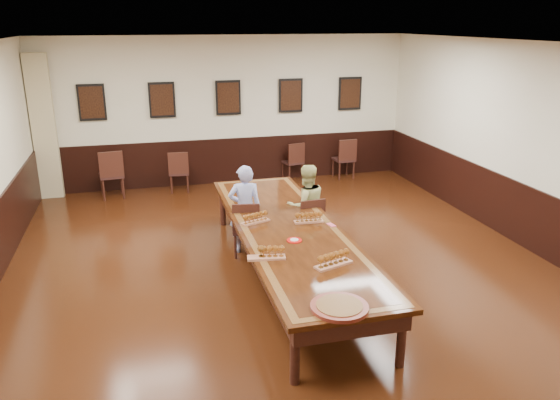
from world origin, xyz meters
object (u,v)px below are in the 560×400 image
object	(u,v)px
spare_chair_b	(179,171)
conference_table	(289,237)
chair_man	(246,227)
person_woman	(306,206)
chair_woman	(308,223)
spare_chair_d	(344,158)
carved_platter	(339,307)
spare_chair_a	(111,174)
spare_chair_c	(293,161)
person_man	(245,209)

from	to	relation	value
spare_chair_b	conference_table	bearing A→B (deg)	108.79
chair_man	person_woman	world-z (taller)	person_woman
chair_woman	person_woman	xyz separation A→B (m)	(-0.01, 0.09, 0.25)
spare_chair_b	person_woman	bearing A→B (deg)	120.41
chair_woman	spare_chair_d	xyz separation A→B (m)	(2.04, 3.76, 0.03)
carved_platter	conference_table	bearing A→B (deg)	87.31
chair_man	conference_table	size ratio (longest dim) A/B	0.18
chair_man	chair_woman	distance (m)	1.00
spare_chair_b	spare_chair_d	size ratio (longest dim) A/B	0.95
spare_chair_a	person_woman	bearing A→B (deg)	124.24
person_woman	carved_platter	world-z (taller)	person_woman
chair_woman	conference_table	xyz separation A→B (m)	(-0.57, -0.93, 0.18)
spare_chair_d	spare_chair_c	bearing A→B (deg)	-11.96
spare_chair_a	conference_table	size ratio (longest dim) A/B	0.20
person_man	conference_table	world-z (taller)	person_man
spare_chair_c	spare_chair_d	world-z (taller)	spare_chair_d
spare_chair_b	spare_chair_c	bearing A→B (deg)	-169.35
spare_chair_a	carved_platter	bearing A→B (deg)	102.24
chair_man	spare_chair_c	bearing A→B (deg)	-107.18
spare_chair_c	person_man	bearing A→B (deg)	51.48
person_woman	chair_woman	bearing A→B (deg)	90.00
spare_chair_a	carved_platter	xyz separation A→B (m)	(2.43, -6.75, 0.27)
chair_woman	spare_chair_a	world-z (taller)	spare_chair_a
chair_woman	person_man	xyz separation A→B (m)	(-0.99, 0.13, 0.27)
spare_chair_a	spare_chair_d	distance (m)	5.15
chair_woman	carved_platter	bearing A→B (deg)	72.69
chair_woman	chair_man	bearing A→B (deg)	-7.47
spare_chair_a	person_man	size ratio (longest dim) A/B	0.71
spare_chair_b	spare_chair_d	xyz separation A→B (m)	(3.77, 0.12, 0.02)
spare_chair_c	person_man	world-z (taller)	person_man
spare_chair_c	person_woman	world-z (taller)	person_woman
chair_woman	person_man	distance (m)	1.03
spare_chair_b	carved_platter	size ratio (longest dim) A/B	1.48
spare_chair_b	spare_chair_d	distance (m)	3.77
chair_woman	carved_platter	distance (m)	3.28
conference_table	person_woman	bearing A→B (deg)	61.12
person_woman	spare_chair_b	bearing A→B (deg)	-69.43
chair_man	spare_chair_c	distance (m)	4.30
chair_woman	spare_chair_a	size ratio (longest dim) A/B	0.86
spare_chair_c	spare_chair_d	distance (m)	1.19
chair_woman	spare_chair_a	bearing A→B (deg)	-54.25
spare_chair_a	chair_man	bearing A→B (deg)	113.34
spare_chair_c	spare_chair_d	size ratio (longest dim) A/B	0.93
carved_platter	person_woman	bearing A→B (deg)	78.52
spare_chair_c	person_man	size ratio (longest dim) A/B	0.62
conference_table	carved_platter	xyz separation A→B (m)	(-0.11, -2.27, 0.16)
spare_chair_a	person_man	xyz separation A→B (m)	(2.12, -3.43, 0.20)
chair_man	chair_woman	xyz separation A→B (m)	(1.00, -0.04, -0.01)
carved_platter	person_man	bearing A→B (deg)	95.31
person_woman	conference_table	xyz separation A→B (m)	(-0.56, -1.02, -0.07)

